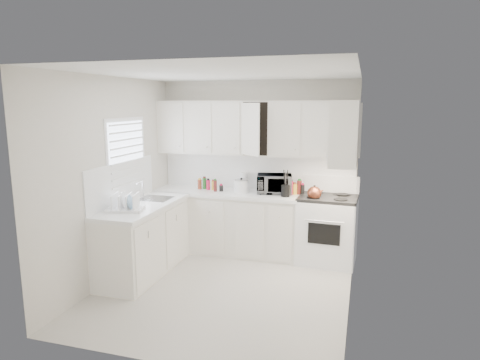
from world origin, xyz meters
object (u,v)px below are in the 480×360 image
at_px(dish_rack, 125,201).
at_px(tea_kettle, 314,192).
at_px(utensil_crock, 285,183).
at_px(rice_cooker, 241,185).
at_px(microwave, 274,182).
at_px(stove, 327,220).

bearing_deg(dish_rack, tea_kettle, 14.14).
xyz_separation_m(tea_kettle, utensil_crock, (-0.42, 0.06, 0.10)).
distance_m(utensil_crock, dish_rack, 2.22).
relative_size(rice_cooker, dish_rack, 0.50).
xyz_separation_m(microwave, dish_rack, (-1.57, -1.53, -0.05)).
xyz_separation_m(tea_kettle, dish_rack, (-2.19, -1.27, 0.02)).
bearing_deg(microwave, utensil_crock, -55.92).
relative_size(stove, rice_cooker, 5.66).
bearing_deg(microwave, tea_kettle, -34.81).
relative_size(tea_kettle, microwave, 0.48).
xyz_separation_m(stove, microwave, (-0.80, 0.10, 0.50)).
xyz_separation_m(stove, rice_cooker, (-1.28, 0.01, 0.44)).
distance_m(tea_kettle, dish_rack, 2.54).
distance_m(tea_kettle, microwave, 0.68).
xyz_separation_m(microwave, rice_cooker, (-0.48, -0.08, -0.06)).
relative_size(utensil_crock, dish_rack, 0.91).
height_order(tea_kettle, dish_rack, dish_rack).
bearing_deg(rice_cooker, microwave, 0.33).
bearing_deg(rice_cooker, stove, -10.07).
distance_m(stove, utensil_crock, 0.80).
relative_size(microwave, dish_rack, 1.16).
bearing_deg(tea_kettle, dish_rack, -140.39).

